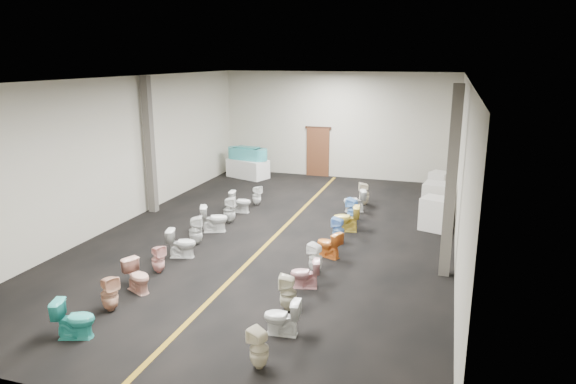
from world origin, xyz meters
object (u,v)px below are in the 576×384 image
toilet_left_9 (257,195)px  toilet_right_7 (346,218)px  toilet_left_0 (75,319)px  toilet_left_2 (138,276)px  toilet_left_5 (196,230)px  toilet_right_2 (288,293)px  toilet_left_1 (110,294)px  toilet_right_3 (305,274)px  toilet_left_4 (182,243)px  appliance_crate_a (435,214)px  toilet_right_1 (282,317)px  toilet_right_4 (316,258)px  toilet_right_10 (364,194)px  toilet_left_7 (229,210)px  toilet_right_8 (353,210)px  toilet_right_0 (259,349)px  toilet_right_6 (338,230)px  toilet_left_8 (240,202)px  appliance_crate_d (439,184)px  appliance_crate_b (437,201)px  appliance_crate_c (437,197)px  bathtub (248,153)px  toilet_left_3 (158,259)px  toilet_left_6 (214,219)px  display_table (248,168)px

toilet_left_9 → toilet_right_7: toilet_right_7 is taller
toilet_left_0 → toilet_left_2: size_ratio=1.04×
toilet_left_5 → toilet_right_2: bearing=-151.0°
toilet_left_1 → toilet_right_3: toilet_left_1 is taller
toilet_left_0 → toilet_right_7: toilet_right_7 is taller
toilet_left_0 → toilet_left_4: bearing=-16.8°
appliance_crate_a → toilet_right_1: 7.64m
toilet_right_4 → toilet_right_10: 6.25m
toilet_left_7 → toilet_right_10: (3.70, 3.34, -0.02)m
toilet_right_3 → toilet_right_8: size_ratio=0.86×
toilet_left_4 → toilet_left_7: 3.03m
toilet_right_3 → toilet_right_0: bearing=-10.6°
toilet_right_3 → toilet_right_6: size_ratio=0.91×
toilet_left_4 → toilet_right_10: bearing=-45.1°
toilet_right_0 → toilet_right_3: (-0.11, 3.23, -0.02)m
toilet_left_5 → toilet_left_8: bearing=-22.0°
toilet_right_0 → appliance_crate_d: bearing=-168.4°
toilet_left_0 → toilet_right_1: 3.83m
toilet_left_4 → toilet_right_8: toilet_right_8 is taller
toilet_left_1 → toilet_right_0: (3.63, -0.96, -0.02)m
toilet_left_4 → toilet_left_5: 0.96m
toilet_right_8 → appliance_crate_b: bearing=137.7°
toilet_left_7 → appliance_crate_c: bearing=-75.0°
bathtub → toilet_right_8: (5.51, -4.87, -0.68)m
bathtub → toilet_left_4: (1.81, -9.10, -0.69)m
appliance_crate_c → toilet_right_8: 3.45m
appliance_crate_c → toilet_left_3: appliance_crate_c is taller
toilet_left_4 → toilet_right_2: toilet_right_2 is taller
toilet_left_0 → toilet_left_2: 2.04m
toilet_right_2 → toilet_right_7: 5.29m
toilet_left_9 → toilet_left_6: bearing=-167.8°
display_table → toilet_right_10: bearing=-26.3°
toilet_left_3 → toilet_left_4: bearing=18.3°
toilet_left_8 → toilet_right_2: 7.12m
toilet_left_5 → appliance_crate_b: bearing=-76.1°
toilet_left_1 → toilet_right_7: size_ratio=0.96×
appliance_crate_d → toilet_right_4: (-2.63, -8.30, -0.09)m
toilet_right_0 → appliance_crate_a: bearing=-173.8°
toilet_left_7 → toilet_right_0: 7.96m
toilet_left_6 → toilet_right_10: bearing=-65.5°
bathtub → toilet_right_10: 6.19m
toilet_left_2 → appliance_crate_b: bearing=-13.9°
toilet_right_2 → toilet_left_2: bearing=-95.7°
toilet_left_0 → toilet_right_10: bearing=-36.9°
display_table → bathtub: (-0.00, 0.00, 0.67)m
toilet_left_0 → toilet_right_10: (3.62, 10.53, 0.02)m
display_table → toilet_right_4: size_ratio=2.45×
bathtub → toilet_right_10: (5.52, -2.73, -0.67)m
display_table → appliance_crate_c: appliance_crate_c is taller
appliance_crate_d → toilet_left_2: size_ratio=1.27×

